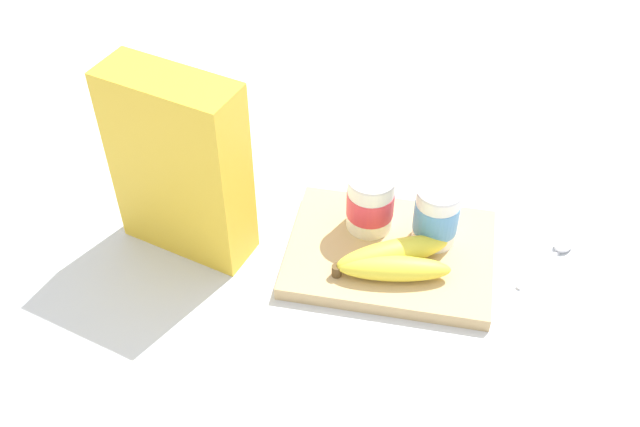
# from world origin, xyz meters

# --- Properties ---
(ground_plane) EXTENTS (2.40, 2.40, 0.00)m
(ground_plane) POSITION_xyz_m (0.00, 0.00, 0.00)
(ground_plane) COLOR silver
(cutting_board) EXTENTS (0.29, 0.21, 0.02)m
(cutting_board) POSITION_xyz_m (0.00, 0.00, 0.01)
(cutting_board) COLOR tan
(cutting_board) RESTS_ON ground_plane
(cereal_box) EXTENTS (0.20, 0.12, 0.28)m
(cereal_box) POSITION_xyz_m (-0.29, -0.02, 0.14)
(cereal_box) COLOR yellow
(cereal_box) RESTS_ON ground_plane
(yogurt_cup_front) EXTENTS (0.07, 0.07, 0.09)m
(yogurt_cup_front) POSITION_xyz_m (-0.04, 0.04, 0.07)
(yogurt_cup_front) COLOR white
(yogurt_cup_front) RESTS_ON cutting_board
(yogurt_cup_back) EXTENTS (0.07, 0.07, 0.10)m
(yogurt_cup_back) POSITION_xyz_m (0.06, 0.03, 0.07)
(yogurt_cup_back) COLOR white
(yogurt_cup_back) RESTS_ON cutting_board
(banana_bunch) EXTENTS (0.17, 0.11, 0.04)m
(banana_bunch) POSITION_xyz_m (0.01, -0.04, 0.04)
(banana_bunch) COLOR yellow
(banana_bunch) RESTS_ON cutting_board
(spoon) EXTENTS (0.09, 0.12, 0.01)m
(spoon) POSITION_xyz_m (0.23, 0.05, 0.01)
(spoon) COLOR silver
(spoon) RESTS_ON ground_plane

